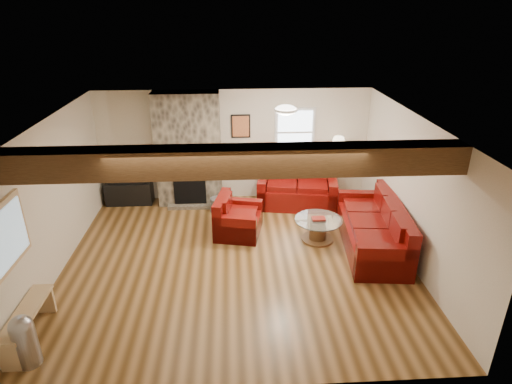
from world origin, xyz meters
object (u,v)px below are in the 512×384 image
loveseat (297,186)px  coffee_table (318,230)px  television (127,172)px  armchair_red (238,216)px  floor_lamp (338,147)px  tv_cabinet (130,193)px  sofa_three (372,225)px

loveseat → coffee_table: 1.63m
coffee_table → television: 4.40m
armchair_red → coffee_table: armchair_red is taller
floor_lamp → television: bearing=176.2°
loveseat → armchair_red: 1.83m
armchair_red → floor_lamp: (2.19, 1.24, 0.96)m
armchair_red → coffee_table: size_ratio=1.04×
loveseat → tv_cabinet: 3.78m
sofa_three → floor_lamp: bearing=-166.5°
sofa_three → floor_lamp: 2.12m
sofa_three → loveseat: bearing=-144.2°
loveseat → floor_lamp: 1.23m
armchair_red → coffee_table: (1.50, -0.36, -0.16)m
armchair_red → tv_cabinet: 2.88m
loveseat → television: bearing=-175.2°
sofa_three → loveseat: 2.21m
sofa_three → television: size_ratio=2.77×
tv_cabinet → television: size_ratio=1.21×
sofa_three → armchair_red: size_ratio=2.46×
sofa_three → armchair_red: (-2.44, 0.66, -0.07)m
sofa_three → floor_lamp: floor_lamp is taller
coffee_table → television: (-3.93, 1.91, 0.53)m
sofa_three → tv_cabinet: 5.35m
television → floor_lamp: 4.66m
armchair_red → floor_lamp: 2.69m
sofa_three → coffee_table: sofa_three is taller
floor_lamp → loveseat: bearing=179.5°
loveseat → floor_lamp: size_ratio=1.09×
sofa_three → loveseat: (-1.10, 1.91, 0.01)m
sofa_three → tv_cabinet: bearing=-108.6°
sofa_three → tv_cabinet: sofa_three is taller
sofa_three → floor_lamp: size_ratio=1.48×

